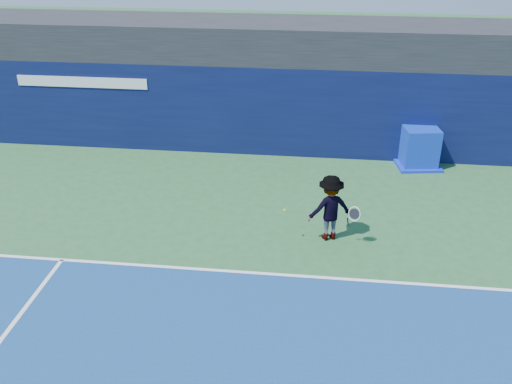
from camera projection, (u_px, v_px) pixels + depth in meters
The scene contains 7 objects.
ground at pixel (253, 367), 10.52m from camera, with size 80.00×80.00×0.00m, color #2A5D31.
baseline at pixel (269, 274), 13.18m from camera, with size 24.00×0.10×0.01m, color white.
stadium_band at pixel (294, 40), 19.11m from camera, with size 36.00×3.00×1.20m, color black.
back_wall_assembly at pixel (291, 109), 19.17m from camera, with size 36.00×1.03×3.00m.
equipment_cart at pixel (419, 148), 18.49m from camera, with size 1.56×1.56×1.31m.
tennis_player at pixel (330, 208), 14.24m from camera, with size 1.39×1.02×1.74m.
tennis_ball at pixel (285, 210), 14.06m from camera, with size 0.06×0.06×0.06m.
Camera 1 is at (0.99, -7.88, 7.62)m, focal length 40.00 mm.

